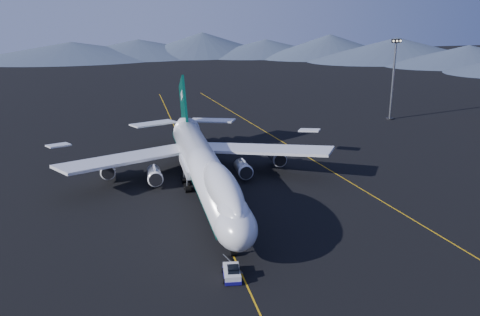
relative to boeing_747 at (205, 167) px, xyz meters
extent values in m
plane|color=black|center=(0.00, -0.03, -5.81)|extent=(500.00, 500.00, 0.00)
cube|color=#C78F0B|center=(0.00, -0.03, -5.80)|extent=(0.25, 220.00, 0.01)
cube|color=#C78F0B|center=(30.00, 9.97, -5.80)|extent=(28.08, 198.09, 0.01)
cone|color=#3C485D|center=(-40.81, 231.40, 0.19)|extent=(100.00, 100.00, 12.00)
cone|color=#3C485D|center=(36.76, 232.07, 0.19)|extent=(100.00, 100.00, 12.00)
cone|color=#3C485D|center=(110.33, 207.46, 0.19)|extent=(100.00, 100.00, 12.00)
cone|color=#3C485D|center=(171.87, 160.24, 0.19)|extent=(100.00, 100.00, 12.00)
cylinder|color=silver|center=(0.00, -0.03, -0.21)|extent=(6.50, 56.00, 6.50)
ellipsoid|color=silver|center=(0.00, -28.03, -0.21)|extent=(6.50, 10.40, 6.50)
ellipsoid|color=silver|center=(0.00, -18.53, 2.29)|extent=(5.13, 25.16, 5.85)
cube|color=black|center=(0.00, -30.03, 0.99)|extent=(3.60, 1.61, 1.29)
cone|color=silver|center=(0.00, 32.97, 0.59)|extent=(6.50, 12.00, 6.50)
cube|color=#043B2F|center=(0.00, 0.97, -1.11)|extent=(6.24, 60.00, 1.10)
cube|color=silver|center=(0.00, 5.47, -1.31)|extent=(7.50, 13.00, 1.60)
cube|color=silver|center=(-14.50, 11.47, -0.61)|extent=(30.62, 23.28, 2.83)
cube|color=silver|center=(14.50, 11.47, -0.61)|extent=(30.62, 23.28, 2.83)
cylinder|color=slate|center=(-9.50, 7.47, -3.41)|extent=(2.90, 5.50, 2.90)
cylinder|color=slate|center=(-19.00, 13.97, -3.41)|extent=(2.90, 5.50, 2.90)
cylinder|color=slate|center=(9.50, 7.47, -3.41)|extent=(2.90, 5.50, 2.90)
cylinder|color=slate|center=(19.00, 13.97, -3.41)|extent=(2.90, 5.50, 2.90)
cube|color=#043B2F|center=(0.00, 31.97, 5.59)|extent=(0.55, 14.11, 15.94)
cube|color=silver|center=(-7.50, 34.47, 0.99)|extent=(12.39, 9.47, 0.98)
cube|color=silver|center=(7.50, 34.47, 0.99)|extent=(12.39, 9.47, 0.98)
cylinder|color=black|center=(0.00, -26.53, -5.26)|extent=(0.90, 1.10, 1.10)
cube|color=silver|center=(-1.60, -32.90, -5.04)|extent=(2.80, 4.78, 1.13)
cube|color=#130D62|center=(-1.60, -32.90, -5.45)|extent=(2.93, 5.00, 0.52)
cube|color=black|center=(-1.60, -32.90, -4.22)|extent=(1.84, 1.84, 0.93)
cylinder|color=black|center=(67.75, 51.33, -5.62)|extent=(2.32, 2.32, 0.39)
cylinder|color=slate|center=(67.75, 51.33, 6.25)|extent=(0.68, 0.68, 24.12)
cube|color=black|center=(67.75, 51.33, 18.60)|extent=(3.09, 0.77, 1.16)
camera|label=1|loc=(-15.64, -99.19, 33.72)|focal=40.00mm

